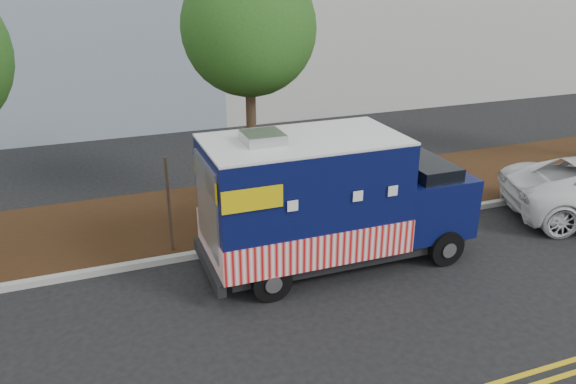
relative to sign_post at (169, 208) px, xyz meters
name	(u,v)px	position (x,y,z in m)	size (l,w,h in m)	color
ground	(281,274)	(2.04, -1.68, -1.20)	(120.00, 120.00, 0.00)	black
curb	(261,244)	(2.04, -0.28, -1.12)	(120.00, 0.18, 0.15)	#9E9E99
mulch_strip	(237,210)	(2.04, 1.82, -1.12)	(120.00, 4.00, 0.15)	black
tree_b	(249,29)	(2.53, 1.88, 3.59)	(3.32, 3.32, 6.47)	#38281C
sign_post	(169,208)	(0.00, 0.00, 0.00)	(0.06, 0.06, 2.40)	#473828
food_truck	(326,204)	(3.13, -1.53, 0.24)	(6.05, 2.35, 3.18)	black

